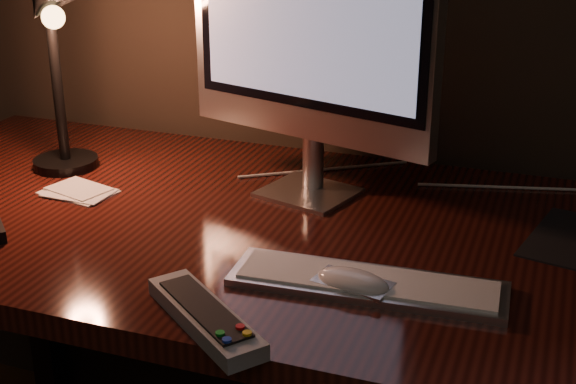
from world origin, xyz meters
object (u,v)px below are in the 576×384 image
(desk_lamp, at_px, (51,26))
(mouse, at_px, (353,284))
(monitor, at_px, (309,30))
(tv_remote, at_px, (205,316))
(keyboard, at_px, (367,283))
(desk, at_px, (288,273))

(desk_lamp, bearing_deg, mouse, -39.95)
(monitor, xyz_separation_m, tv_remote, (0.02, -0.46, -0.28))
(tv_remote, bearing_deg, monitor, 129.97)
(keyboard, height_order, mouse, mouse)
(tv_remote, bearing_deg, desk, 132.46)
(mouse, bearing_deg, desk, 137.85)
(desk, xyz_separation_m, desk_lamp, (-0.45, 0.00, 0.41))
(keyboard, relative_size, desk_lamp, 0.92)
(mouse, height_order, desk_lamp, desk_lamp)
(keyboard, xyz_separation_m, desk_lamp, (-0.65, 0.24, 0.28))
(monitor, xyz_separation_m, desk_lamp, (-0.46, -0.06, -0.01))
(monitor, relative_size, keyboard, 1.29)
(monitor, xyz_separation_m, mouse, (0.17, -0.31, -0.28))
(tv_remote, xyz_separation_m, desk_lamp, (-0.48, 0.40, 0.27))
(monitor, distance_m, tv_remote, 0.54)
(keyboard, xyz_separation_m, tv_remote, (-0.17, -0.17, 0.01))
(keyboard, bearing_deg, desk, 127.75)
(desk, relative_size, tv_remote, 7.45)
(mouse, bearing_deg, tv_remote, -124.48)
(desk, bearing_deg, desk_lamp, 179.45)
(monitor, relative_size, mouse, 4.67)
(desk, height_order, keyboard, keyboard)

